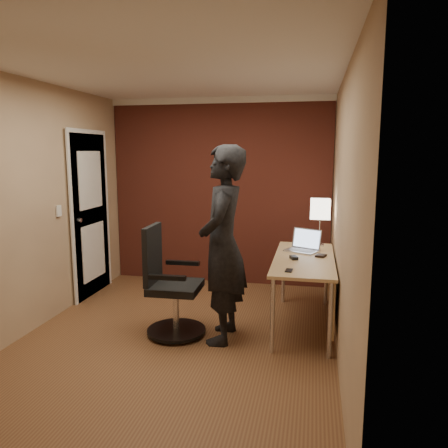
{
  "coord_description": "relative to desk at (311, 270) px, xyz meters",
  "views": [
    {
      "loc": [
        1.25,
        -3.83,
        1.79
      ],
      "look_at": [
        0.35,
        0.55,
        1.05
      ],
      "focal_mm": 35.0,
      "sensor_mm": 36.0,
      "label": 1
    }
  ],
  "objects": [
    {
      "name": "wallet",
      "position": [
        0.09,
        0.07,
        0.14
      ],
      "size": [
        0.12,
        0.13,
        0.02
      ],
      "primitive_type": "cube",
      "rotation": [
        0.0,
        0.0,
        -0.35
      ],
      "color": "black",
      "rests_on": "desk"
    },
    {
      "name": "desk_lamp",
      "position": [
        0.08,
        0.62,
        0.55
      ],
      "size": [
        0.22,
        0.22,
        0.54
      ],
      "color": "silver",
      "rests_on": "desk"
    },
    {
      "name": "mouse",
      "position": [
        -0.17,
        -0.09,
        0.14
      ],
      "size": [
        0.09,
        0.12,
        0.03
      ],
      "primitive_type": "cube",
      "rotation": [
        0.0,
        0.0,
        0.4
      ],
      "color": "black",
      "rests_on": "desk"
    },
    {
      "name": "person",
      "position": [
        -0.82,
        -0.48,
        0.33
      ],
      "size": [
        0.46,
        0.69,
        1.86
      ],
      "primitive_type": "imported",
      "rotation": [
        0.0,
        0.0,
        -1.54
      ],
      "color": "black",
      "rests_on": "ground"
    },
    {
      "name": "phone",
      "position": [
        -0.2,
        -0.54,
        0.13
      ],
      "size": [
        0.07,
        0.12,
        0.01
      ],
      "primitive_type": "cube",
      "rotation": [
        0.0,
        0.0,
        -0.08
      ],
      "color": "black",
      "rests_on": "desk"
    },
    {
      "name": "room",
      "position": [
        -1.53,
        0.98,
        0.77
      ],
      "size": [
        4.0,
        4.0,
        4.0
      ],
      "color": "brown",
      "rests_on": "ground"
    },
    {
      "name": "desk",
      "position": [
        0.0,
        0.0,
        0.0
      ],
      "size": [
        0.6,
        1.5,
        0.73
      ],
      "color": "tan",
      "rests_on": "ground"
    },
    {
      "name": "laptop",
      "position": [
        -0.09,
        0.32,
        0.19
      ],
      "size": [
        0.41,
        0.38,
        0.23
      ],
      "color": "silver",
      "rests_on": "desk"
    },
    {
      "name": "office_chair",
      "position": [
        -1.36,
        -0.48,
        -0.13
      ],
      "size": [
        0.58,
        0.6,
        1.07
      ],
      "color": "black",
      "rests_on": "ground"
    }
  ]
}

